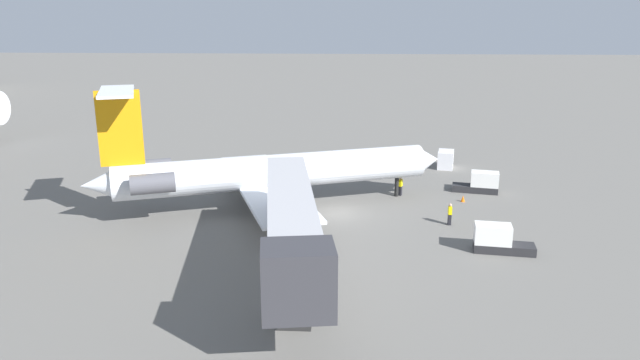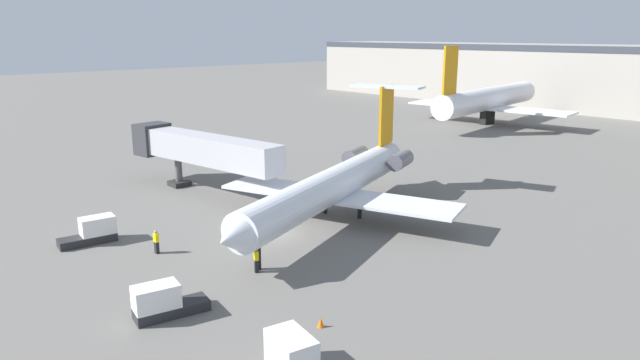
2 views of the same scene
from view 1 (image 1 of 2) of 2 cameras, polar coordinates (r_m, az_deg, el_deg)
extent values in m
cube|color=#66635E|center=(47.30, 1.73, -3.31)|extent=(400.00, 400.00, 0.10)
cylinder|color=silver|center=(47.97, -4.28, 0.85)|extent=(11.31, 24.96, 2.77)
cone|color=silver|center=(52.48, 10.34, 1.94)|extent=(3.22, 2.96, 2.63)
cone|color=silver|center=(47.08, -20.74, -0.44)|extent=(3.10, 3.25, 2.35)
cube|color=silver|center=(53.24, -6.59, 1.09)|extent=(10.21, 7.29, 0.24)
cube|color=silver|center=(42.95, -3.96, -2.45)|extent=(10.21, 7.29, 0.24)
cylinder|color=#595960|center=(49.04, -16.10, 1.08)|extent=(2.50, 3.52, 1.50)
cylinder|color=#595960|center=(44.62, -15.97, -0.34)|extent=(2.50, 3.52, 1.50)
cube|color=orange|center=(46.05, -18.89, 4.78)|extent=(1.32, 3.09, 5.64)
cube|color=silver|center=(45.64, -19.19, 8.13)|extent=(7.21, 4.57, 0.20)
cylinder|color=black|center=(51.87, 7.46, -0.66)|extent=(0.36, 0.36, 1.71)
cylinder|color=black|center=(49.73, -6.88, -1.36)|extent=(0.36, 0.36, 1.71)
cylinder|color=black|center=(46.72, -6.19, -2.47)|extent=(0.36, 0.36, 1.71)
cube|color=#ADADB2|center=(33.70, -2.89, -3.46)|extent=(18.10, 5.11, 2.60)
cube|color=#333338|center=(25.78, -2.15, -9.72)|extent=(2.83, 3.51, 3.20)
cylinder|color=#4C4C51|center=(30.68, -2.49, -11.19)|extent=(0.70, 0.70, 3.02)
cube|color=#262626|center=(31.27, -2.46, -13.25)|extent=(1.80, 1.80, 0.50)
cube|color=black|center=(45.69, 12.48, -3.76)|extent=(0.32, 0.24, 0.85)
cube|color=yellow|center=(45.46, 12.54, -2.90)|extent=(0.40, 0.26, 0.60)
sphere|color=tan|center=(45.33, 12.57, -2.40)|extent=(0.24, 0.24, 0.24)
cube|color=black|center=(52.27, 7.81, -1.04)|extent=(0.39, 0.35, 0.85)
cube|color=yellow|center=(52.06, 7.84, -0.27)|extent=(0.47, 0.41, 0.60)
sphere|color=tan|center=(51.95, 7.86, 0.17)|extent=(0.24, 0.24, 0.24)
cube|color=#262628|center=(41.57, 17.47, -6.31)|extent=(1.91, 4.15, 0.60)
cube|color=white|center=(41.14, 16.47, -5.04)|extent=(1.70, 2.56, 1.30)
cube|color=#262628|center=(54.68, 14.83, -0.81)|extent=(2.16, 4.20, 0.60)
cube|color=white|center=(54.44, 15.74, 0.09)|extent=(1.85, 2.63, 1.30)
cube|color=silver|center=(62.44, 12.13, 1.97)|extent=(2.76, 2.02, 1.78)
cone|color=orange|center=(51.56, 13.74, -1.77)|extent=(0.36, 0.36, 0.55)
cone|color=orange|center=(60.16, 8.91, 1.01)|extent=(0.36, 0.36, 0.55)
camera|label=2|loc=(81.59, 21.37, 14.42)|focal=32.12mm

